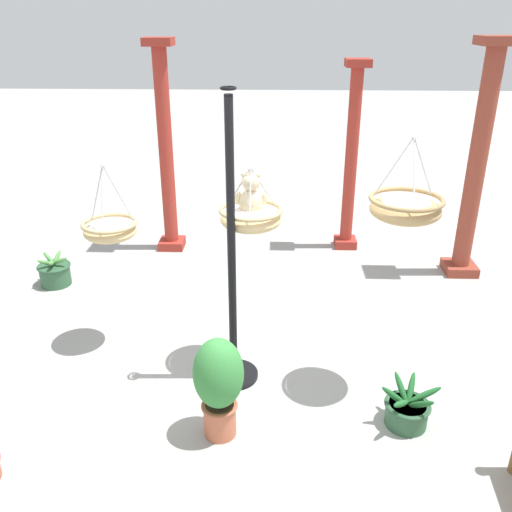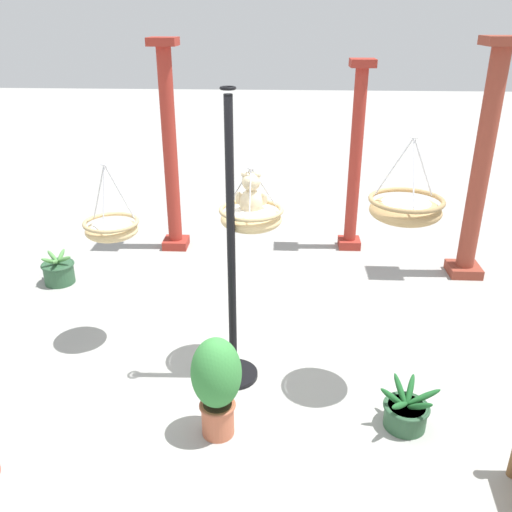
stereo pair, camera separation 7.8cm
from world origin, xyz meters
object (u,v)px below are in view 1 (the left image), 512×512
at_px(display_pole_central, 232,299).
at_px(greenhouse_pillar_right, 351,162).
at_px(teddy_bear, 251,197).
at_px(hanging_basket_left_high, 110,229).
at_px(hanging_basket_with_teddy, 251,217).
at_px(greenhouse_pillar_far_back, 476,168).
at_px(potted_plant_flowering_red, 407,410).
at_px(potted_plant_tall_leafy, 219,382).
at_px(greenhouse_pillar_left, 166,154).
at_px(potted_plant_bushy_green, 55,272).
at_px(hanging_basket_right_low, 406,208).

distance_m(display_pole_central, greenhouse_pillar_right, 3.41).
xyz_separation_m(teddy_bear, hanging_basket_left_high, (-1.32, 0.26, -0.42)).
relative_size(display_pole_central, hanging_basket_with_teddy, 4.68).
xyz_separation_m(display_pole_central, hanging_basket_with_teddy, (0.15, 0.25, 0.65)).
bearing_deg(greenhouse_pillar_far_back, potted_plant_flowering_red, -114.20).
distance_m(greenhouse_pillar_right, greenhouse_pillar_far_back, 1.59).
relative_size(greenhouse_pillar_right, greenhouse_pillar_far_back, 0.90).
distance_m(hanging_basket_with_teddy, potted_plant_tall_leafy, 1.40).
relative_size(hanging_basket_with_teddy, greenhouse_pillar_left, 0.20).
bearing_deg(greenhouse_pillar_far_back, teddy_bear, -141.85).
relative_size(greenhouse_pillar_far_back, potted_plant_bushy_green, 6.94).
bearing_deg(display_pole_central, teddy_bear, 61.03).
relative_size(display_pole_central, hanging_basket_right_low, 3.86).
bearing_deg(hanging_basket_right_low, greenhouse_pillar_far_back, 60.12).
xyz_separation_m(hanging_basket_with_teddy, potted_plant_flowering_red, (1.29, -0.83, -1.33)).
relative_size(hanging_basket_left_high, greenhouse_pillar_left, 0.26).
bearing_deg(hanging_basket_right_low, greenhouse_pillar_right, 89.96).
xyz_separation_m(hanging_basket_right_low, greenhouse_pillar_far_back, (1.37, 2.39, -0.32)).
xyz_separation_m(greenhouse_pillar_left, potted_plant_bushy_green, (-1.22, -1.20, -1.18)).
height_order(display_pole_central, greenhouse_pillar_far_back, greenhouse_pillar_far_back).
bearing_deg(display_pole_central, potted_plant_bushy_green, 142.73).
height_order(display_pole_central, greenhouse_pillar_right, display_pole_central).
bearing_deg(potted_plant_flowering_red, greenhouse_pillar_left, 125.67).
bearing_deg(potted_plant_flowering_red, display_pole_central, 158.18).
distance_m(teddy_bear, potted_plant_flowering_red, 2.15).
bearing_deg(hanging_basket_right_low, potted_plant_bushy_green, 153.18).
relative_size(hanging_basket_with_teddy, greenhouse_pillar_right, 0.22).
bearing_deg(hanging_basket_with_teddy, hanging_basket_right_low, -15.85).
distance_m(display_pole_central, hanging_basket_right_low, 1.62).
bearing_deg(potted_plant_bushy_green, display_pole_central, -37.27).
height_order(greenhouse_pillar_right, potted_plant_bushy_green, greenhouse_pillar_right).
bearing_deg(potted_plant_tall_leafy, greenhouse_pillar_right, 69.77).
bearing_deg(hanging_basket_with_teddy, hanging_basket_left_high, 167.85).
bearing_deg(potted_plant_bushy_green, hanging_basket_right_low, -26.82).
bearing_deg(potted_plant_bushy_green, greenhouse_pillar_far_back, 6.01).
bearing_deg(teddy_bear, greenhouse_pillar_right, 66.82).
height_order(display_pole_central, greenhouse_pillar_left, greenhouse_pillar_left).
bearing_deg(display_pole_central, hanging_basket_with_teddy, 59.04).
relative_size(hanging_basket_right_low, potted_plant_bushy_green, 1.63).
distance_m(hanging_basket_with_teddy, greenhouse_pillar_far_back, 3.30).
bearing_deg(greenhouse_pillar_far_back, display_pole_central, -139.92).
xyz_separation_m(hanging_basket_right_low, potted_plant_flowering_red, (0.08, -0.48, -1.55)).
distance_m(greenhouse_pillar_left, potted_plant_flowering_red, 4.52).
xyz_separation_m(teddy_bear, potted_plant_tall_leafy, (-0.20, -1.01, -1.15)).
distance_m(greenhouse_pillar_far_back, potted_plant_bushy_green, 5.22).
height_order(potted_plant_tall_leafy, potted_plant_bushy_green, potted_plant_tall_leafy).
height_order(teddy_bear, hanging_basket_left_high, teddy_bear).
xyz_separation_m(greenhouse_pillar_left, potted_plant_tall_leafy, (1.05, -3.70, -0.85)).
relative_size(hanging_basket_left_high, potted_plant_tall_leafy, 0.83).
bearing_deg(potted_plant_tall_leafy, potted_plant_flowering_red, 6.26).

